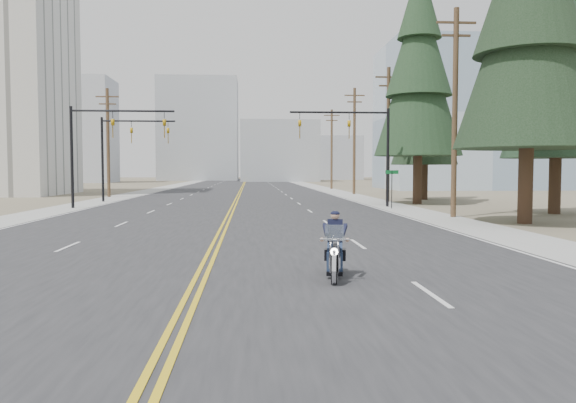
# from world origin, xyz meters

# --- Properties ---
(ground_plane) EXTENTS (400.00, 400.00, 0.00)m
(ground_plane) POSITION_xyz_m (0.00, 0.00, 0.00)
(ground_plane) COLOR #776D56
(ground_plane) RESTS_ON ground
(road) EXTENTS (20.00, 200.00, 0.01)m
(road) POSITION_xyz_m (0.00, 70.00, 0.01)
(road) COLOR #303033
(road) RESTS_ON ground
(sidewalk_left) EXTENTS (3.00, 200.00, 0.01)m
(sidewalk_left) POSITION_xyz_m (-11.50, 70.00, 0.01)
(sidewalk_left) COLOR #A5A5A0
(sidewalk_left) RESTS_ON ground
(sidewalk_right) EXTENTS (3.00, 200.00, 0.01)m
(sidewalk_right) POSITION_xyz_m (11.50, 70.00, 0.01)
(sidewalk_right) COLOR #A5A5A0
(sidewalk_right) RESTS_ON ground
(traffic_mast_left) EXTENTS (7.10, 0.26, 7.00)m
(traffic_mast_left) POSITION_xyz_m (-8.98, 32.00, 4.94)
(traffic_mast_left) COLOR black
(traffic_mast_left) RESTS_ON ground
(traffic_mast_right) EXTENTS (7.10, 0.26, 7.00)m
(traffic_mast_right) POSITION_xyz_m (8.98, 32.00, 4.94)
(traffic_mast_right) COLOR black
(traffic_mast_right) RESTS_ON ground
(traffic_mast_far) EXTENTS (6.10, 0.26, 7.00)m
(traffic_mast_far) POSITION_xyz_m (-9.31, 40.00, 4.87)
(traffic_mast_far) COLOR black
(traffic_mast_far) RESTS_ON ground
(street_sign) EXTENTS (0.90, 0.06, 2.62)m
(street_sign) POSITION_xyz_m (10.80, 30.00, 1.80)
(street_sign) COLOR black
(street_sign) RESTS_ON ground
(utility_pole_b) EXTENTS (2.20, 0.30, 11.50)m
(utility_pole_b) POSITION_xyz_m (12.50, 23.00, 5.98)
(utility_pole_b) COLOR brown
(utility_pole_b) RESTS_ON ground
(utility_pole_c) EXTENTS (2.20, 0.30, 11.00)m
(utility_pole_c) POSITION_xyz_m (12.50, 38.00, 5.73)
(utility_pole_c) COLOR brown
(utility_pole_c) RESTS_ON ground
(utility_pole_d) EXTENTS (2.20, 0.30, 11.50)m
(utility_pole_d) POSITION_xyz_m (12.50, 53.00, 5.98)
(utility_pole_d) COLOR brown
(utility_pole_d) RESTS_ON ground
(utility_pole_e) EXTENTS (2.20, 0.30, 11.00)m
(utility_pole_e) POSITION_xyz_m (12.50, 70.00, 5.73)
(utility_pole_e) COLOR brown
(utility_pole_e) RESTS_ON ground
(utility_pole_left) EXTENTS (2.20, 0.30, 10.50)m
(utility_pole_left) POSITION_xyz_m (-12.50, 48.00, 5.48)
(utility_pole_left) COLOR brown
(utility_pole_left) RESTS_ON ground
(glass_building) EXTENTS (24.00, 16.00, 20.00)m
(glass_building) POSITION_xyz_m (32.00, 70.00, 10.00)
(glass_building) COLOR #9EB5CC
(glass_building) RESTS_ON ground
(haze_bldg_a) EXTENTS (14.00, 12.00, 22.00)m
(haze_bldg_a) POSITION_xyz_m (-35.00, 115.00, 11.00)
(haze_bldg_a) COLOR #B7BCC6
(haze_bldg_a) RESTS_ON ground
(haze_bldg_b) EXTENTS (18.00, 14.00, 14.00)m
(haze_bldg_b) POSITION_xyz_m (8.00, 125.00, 7.00)
(haze_bldg_b) COLOR #ADB2B7
(haze_bldg_b) RESTS_ON ground
(haze_bldg_c) EXTENTS (16.00, 12.00, 18.00)m
(haze_bldg_c) POSITION_xyz_m (40.00, 110.00, 9.00)
(haze_bldg_c) COLOR #B7BCC6
(haze_bldg_c) RESTS_ON ground
(haze_bldg_d) EXTENTS (20.00, 15.00, 26.00)m
(haze_bldg_d) POSITION_xyz_m (-12.00, 140.00, 13.00)
(haze_bldg_d) COLOR #ADB2B7
(haze_bldg_d) RESTS_ON ground
(haze_bldg_e) EXTENTS (14.00, 14.00, 12.00)m
(haze_bldg_e) POSITION_xyz_m (25.00, 150.00, 6.00)
(haze_bldg_e) COLOR #B7BCC6
(haze_bldg_e) RESTS_ON ground
(haze_bldg_f) EXTENTS (12.00, 12.00, 16.00)m
(haze_bldg_f) POSITION_xyz_m (-50.00, 130.00, 8.00)
(haze_bldg_f) COLOR #ADB2B7
(haze_bldg_f) RESTS_ON ground
(motorcyclist) EXTENTS (1.23, 2.21, 1.63)m
(motorcyclist) POSITION_xyz_m (3.26, 5.95, 0.82)
(motorcyclist) COLOR black
(motorcyclist) RESTS_ON ground
(conifer_near) EXTENTS (6.98, 6.98, 18.47)m
(conifer_near) POSITION_xyz_m (14.70, 19.21, 10.61)
(conifer_near) COLOR #382619
(conifer_near) RESTS_ON ground
(conifer_mid) EXTENTS (6.32, 6.32, 16.85)m
(conifer_mid) POSITION_xyz_m (19.51, 25.11, 9.67)
(conifer_mid) COLOR #382619
(conifer_mid) RESTS_ON ground
(conifer_tall) EXTENTS (6.75, 6.75, 18.75)m
(conifer_tall) POSITION_xyz_m (14.24, 35.53, 10.77)
(conifer_tall) COLOR #382619
(conifer_tall) RESTS_ON ground
(conifer_far) EXTENTS (5.84, 5.84, 15.64)m
(conifer_far) POSITION_xyz_m (16.69, 41.69, 8.97)
(conifer_far) COLOR #382619
(conifer_far) RESTS_ON ground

